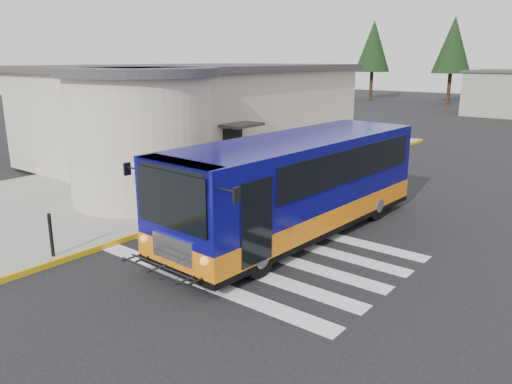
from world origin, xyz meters
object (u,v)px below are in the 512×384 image
Objects in this scene: transit_bus at (296,189)px; pedestrian_a at (119,189)px; pedestrian_b at (135,184)px; bollard at (51,235)px.

transit_bus reaches higher than pedestrian_a.
pedestrian_b is (-0.03, 0.72, 0.03)m from pedestrian_a.
bollard is at bearing -170.19° from pedestrian_a.
pedestrian_b reaches higher than bollard.
transit_bus is 5.94m from pedestrian_b.
pedestrian_b is at bearing -15.26° from pedestrian_a.
bollard is at bearing -120.61° from transit_bus.
pedestrian_a is 4.02m from bollard.
pedestrian_b is at bearing 113.92° from bollard.
pedestrian_a is (-5.67, -2.35, -0.44)m from transit_bus.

